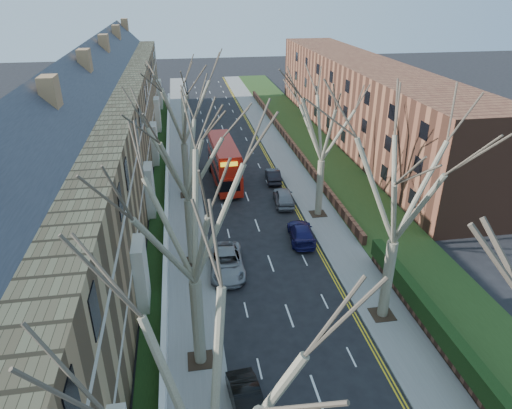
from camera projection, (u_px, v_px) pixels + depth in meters
name	position (u px, v px, depth m)	size (l,w,h in m)	color
pavement_left	(182.00, 158.00, 54.24)	(3.00, 102.00, 0.12)	slate
pavement_right	(281.00, 152.00, 56.02)	(3.00, 102.00, 0.12)	slate
terrace_left	(99.00, 137.00, 43.61)	(9.70, 78.00, 13.60)	olive
flats_right	(361.00, 101.00, 59.13)	(13.97, 54.00, 10.00)	brown
wall_hedge_right	(471.00, 371.00, 22.99)	(0.70, 24.00, 1.80)	brown
front_wall_left	(167.00, 180.00, 46.65)	(0.30, 78.00, 1.00)	white
grass_verge_right	(316.00, 149.00, 56.65)	(6.00, 102.00, 0.06)	#243D16
tree_left_near	(205.00, 388.00, 12.26)	(9.80, 9.80, 13.73)	brown
tree_left_mid	(190.00, 206.00, 20.86)	(10.50, 10.50, 14.71)	brown
tree_left_far	(185.00, 144.00, 29.87)	(10.15, 10.15, 14.22)	brown
tree_left_dist	(181.00, 98.00, 40.38)	(10.50, 10.50, 14.71)	brown
tree_right_mid	(403.00, 174.00, 24.33)	(10.50, 10.50, 14.71)	brown
tree_right_far	(325.00, 114.00, 36.89)	(10.15, 10.15, 14.22)	brown
double_decker_bus	(224.00, 164.00, 46.87)	(2.84, 10.02, 4.19)	#A6170B
car_left_mid	(248.00, 403.00, 21.79)	(1.39, 3.98, 1.31)	black
car_left_far	(227.00, 262.00, 32.66)	(2.42, 5.26, 1.46)	gray
car_right_near	(301.00, 233.00, 36.68)	(1.88, 4.63, 1.34)	#17164F
car_right_mid	(284.00, 197.00, 42.69)	(1.73, 4.30, 1.47)	gray
car_right_far	(273.00, 176.00, 47.65)	(1.37, 3.92, 1.29)	black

